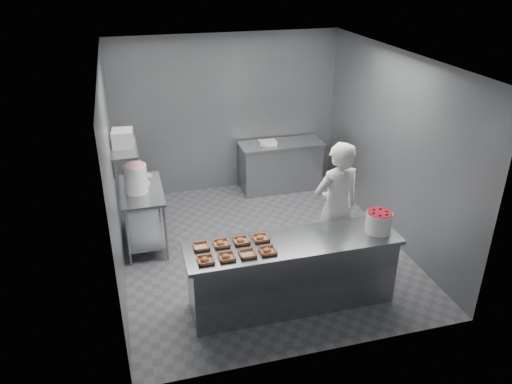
{
  "coord_description": "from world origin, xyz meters",
  "views": [
    {
      "loc": [
        -1.76,
        -6.12,
        4.01
      ],
      "look_at": [
        -0.14,
        -0.2,
        1.03
      ],
      "focal_mm": 35.0,
      "sensor_mm": 36.0,
      "label": 1
    }
  ],
  "objects_px": {
    "service_counter": "(292,273)",
    "tray_2": "(247,254)",
    "strawberry_tub": "(379,221)",
    "worker": "(336,208)",
    "glaze_bucket": "(136,178)",
    "prep_table": "(143,208)",
    "appliance": "(123,138)",
    "tray_7": "(261,238)",
    "tray_5": "(221,243)",
    "tray_0": "(205,260)",
    "tray_1": "(226,257)",
    "tray_4": "(201,246)",
    "tray_3": "(268,251)",
    "back_counter": "(281,166)",
    "tray_6": "(241,241)"
  },
  "relations": [
    {
      "from": "tray_1",
      "to": "tray_3",
      "type": "height_order",
      "value": "same"
    },
    {
      "from": "service_counter",
      "to": "appliance",
      "type": "height_order",
      "value": "appliance"
    },
    {
      "from": "tray_0",
      "to": "tray_3",
      "type": "distance_m",
      "value": 0.72
    },
    {
      "from": "back_counter",
      "to": "tray_3",
      "type": "bearing_deg",
      "value": -110.37
    },
    {
      "from": "tray_3",
      "to": "strawberry_tub",
      "type": "bearing_deg",
      "value": 4.0
    },
    {
      "from": "tray_2",
      "to": "tray_7",
      "type": "distance_m",
      "value": 0.38
    },
    {
      "from": "tray_0",
      "to": "strawberry_tub",
      "type": "xyz_separation_m",
      "value": [
        2.16,
        0.1,
        0.12
      ]
    },
    {
      "from": "back_counter",
      "to": "tray_0",
      "type": "height_order",
      "value": "tray_0"
    },
    {
      "from": "back_counter",
      "to": "service_counter",
      "type": "bearing_deg",
      "value": -105.48
    },
    {
      "from": "tray_7",
      "to": "strawberry_tub",
      "type": "relative_size",
      "value": 0.59
    },
    {
      "from": "back_counter",
      "to": "strawberry_tub",
      "type": "height_order",
      "value": "strawberry_tub"
    },
    {
      "from": "glaze_bucket",
      "to": "appliance",
      "type": "bearing_deg",
      "value": 135.24
    },
    {
      "from": "service_counter",
      "to": "tray_2",
      "type": "xyz_separation_m",
      "value": [
        -0.6,
        -0.15,
        0.47
      ]
    },
    {
      "from": "tray_7",
      "to": "appliance",
      "type": "distance_m",
      "value": 2.46
    },
    {
      "from": "tray_7",
      "to": "glaze_bucket",
      "type": "bearing_deg",
      "value": 128.04
    },
    {
      "from": "back_counter",
      "to": "tray_0",
      "type": "xyz_separation_m",
      "value": [
        -1.98,
        -3.4,
        0.47
      ]
    },
    {
      "from": "strawberry_tub",
      "to": "appliance",
      "type": "distance_m",
      "value": 3.6
    },
    {
      "from": "service_counter",
      "to": "tray_2",
      "type": "height_order",
      "value": "tray_2"
    },
    {
      "from": "worker",
      "to": "strawberry_tub",
      "type": "relative_size",
      "value": 5.85
    },
    {
      "from": "tray_1",
      "to": "tray_7",
      "type": "height_order",
      "value": "same"
    },
    {
      "from": "tray_0",
      "to": "appliance",
      "type": "height_order",
      "value": "appliance"
    },
    {
      "from": "service_counter",
      "to": "tray_3",
      "type": "relative_size",
      "value": 13.88
    },
    {
      "from": "worker",
      "to": "appliance",
      "type": "distance_m",
      "value": 3.06
    },
    {
      "from": "tray_6",
      "to": "service_counter",
      "type": "bearing_deg",
      "value": -13.75
    },
    {
      "from": "tray_3",
      "to": "tray_1",
      "type": "bearing_deg",
      "value": 180.0
    },
    {
      "from": "tray_7",
      "to": "glaze_bucket",
      "type": "height_order",
      "value": "glaze_bucket"
    },
    {
      "from": "service_counter",
      "to": "worker",
      "type": "bearing_deg",
      "value": 36.63
    },
    {
      "from": "glaze_bucket",
      "to": "back_counter",
      "type": "bearing_deg",
      "value": 27.8
    },
    {
      "from": "service_counter",
      "to": "back_counter",
      "type": "xyz_separation_m",
      "value": [
        0.9,
        3.25,
        -0.0
      ]
    },
    {
      "from": "tray_6",
      "to": "worker",
      "type": "height_order",
      "value": "worker"
    },
    {
      "from": "strawberry_tub",
      "to": "appliance",
      "type": "height_order",
      "value": "appliance"
    },
    {
      "from": "tray_0",
      "to": "worker",
      "type": "distance_m",
      "value": 2.03
    },
    {
      "from": "prep_table",
      "to": "tray_7",
      "type": "distance_m",
      "value": 2.24
    },
    {
      "from": "tray_2",
      "to": "strawberry_tub",
      "type": "xyz_separation_m",
      "value": [
        1.68,
        0.1,
        0.12
      ]
    },
    {
      "from": "tray_3",
      "to": "back_counter",
      "type": "bearing_deg",
      "value": 69.63
    },
    {
      "from": "tray_1",
      "to": "tray_4",
      "type": "relative_size",
      "value": 1.0
    },
    {
      "from": "prep_table",
      "to": "appliance",
      "type": "height_order",
      "value": "appliance"
    },
    {
      "from": "tray_5",
      "to": "tray_6",
      "type": "xyz_separation_m",
      "value": [
        0.24,
        0.0,
        0.0
      ]
    },
    {
      "from": "tray_1",
      "to": "service_counter",
      "type": "bearing_deg",
      "value": 9.91
    },
    {
      "from": "tray_5",
      "to": "prep_table",
      "type": "bearing_deg",
      "value": 114.16
    },
    {
      "from": "prep_table",
      "to": "appliance",
      "type": "xyz_separation_m",
      "value": [
        -0.17,
        0.03,
        1.09
      ]
    },
    {
      "from": "service_counter",
      "to": "tray_7",
      "type": "distance_m",
      "value": 0.61
    },
    {
      "from": "tray_5",
      "to": "tray_7",
      "type": "bearing_deg",
      "value": 0.0
    },
    {
      "from": "back_counter",
      "to": "worker",
      "type": "bearing_deg",
      "value": -92.01
    },
    {
      "from": "service_counter",
      "to": "tray_4",
      "type": "xyz_separation_m",
      "value": [
        -1.08,
        0.15,
        0.47
      ]
    },
    {
      "from": "glaze_bucket",
      "to": "tray_6",
      "type": "bearing_deg",
      "value": -57.25
    },
    {
      "from": "glaze_bucket",
      "to": "tray_5",
      "type": "bearing_deg",
      "value": -63.24
    },
    {
      "from": "appliance",
      "to": "tray_3",
      "type": "bearing_deg",
      "value": -50.83
    },
    {
      "from": "worker",
      "to": "glaze_bucket",
      "type": "relative_size",
      "value": 3.72
    },
    {
      "from": "tray_3",
      "to": "tray_7",
      "type": "relative_size",
      "value": 1.0
    }
  ]
}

